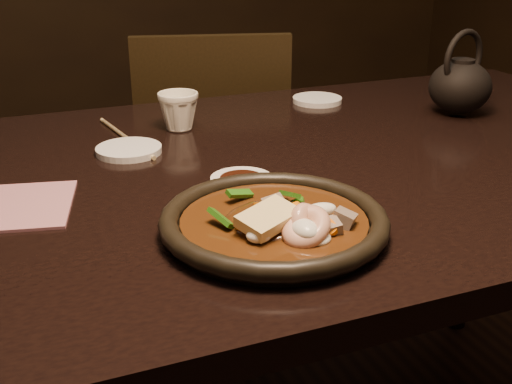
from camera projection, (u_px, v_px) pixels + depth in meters
name	position (u px, v px, depth m)	size (l,w,h in m)	color
table	(296.00, 201.00, 1.11)	(1.60, 0.90, 0.75)	black
chair	(212.00, 172.00, 1.79)	(0.50, 0.50, 0.87)	black
plate	(274.00, 222.00, 0.82)	(0.29, 0.29, 0.03)	black
stirfry	(282.00, 222.00, 0.81)	(0.18, 0.19, 0.06)	#3C1E0A
soy_dish	(242.00, 181.00, 0.97)	(0.10, 0.10, 0.01)	white
saucer_left	(129.00, 150.00, 1.11)	(0.11, 0.11, 0.01)	white
saucer_right	(317.00, 100.00, 1.42)	(0.11, 0.11, 0.01)	white
tea_cup	(178.00, 110.00, 1.22)	(0.08, 0.07, 0.08)	white
chopsticks	(126.00, 137.00, 1.18)	(0.05, 0.26, 0.01)	tan
napkin	(12.00, 206.00, 0.89)	(0.16, 0.16, 0.00)	#A66670
teapot	(461.00, 84.00, 1.31)	(0.15, 0.13, 0.17)	black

